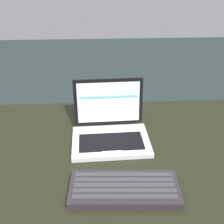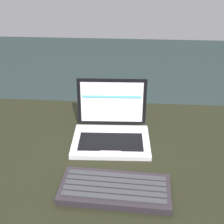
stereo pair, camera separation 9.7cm
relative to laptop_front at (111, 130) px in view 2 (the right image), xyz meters
name	(u,v)px [view 2 (the right image)]	position (x,y,z in m)	size (l,w,h in m)	color
desk	(104,162)	(-0.02, -0.07, -0.10)	(1.75, 0.72, 0.71)	black
laptop_front	(111,130)	(0.00, 0.00, 0.00)	(0.29, 0.23, 0.21)	silver
external_keyboard	(115,189)	(0.03, -0.27, -0.03)	(0.33, 0.15, 0.03)	#2A232A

